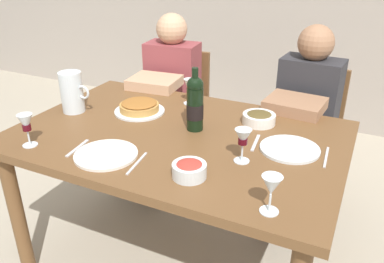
% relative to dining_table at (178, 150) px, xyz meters
% --- Properties ---
extents(ground_plane, '(8.00, 8.00, 0.00)m').
position_rel_dining_table_xyz_m(ground_plane, '(0.00, 0.00, -0.67)').
color(ground_plane, '#B2A893').
extents(dining_table, '(1.50, 1.00, 0.76)m').
position_rel_dining_table_xyz_m(dining_table, '(0.00, 0.00, 0.00)').
color(dining_table, brown).
rests_on(dining_table, ground).
extents(wine_bottle, '(0.08, 0.08, 0.30)m').
position_rel_dining_table_xyz_m(wine_bottle, '(0.05, 0.07, 0.22)').
color(wine_bottle, black).
rests_on(wine_bottle, dining_table).
extents(water_pitcher, '(0.17, 0.11, 0.21)m').
position_rel_dining_table_xyz_m(water_pitcher, '(-0.61, 0.00, 0.19)').
color(water_pitcher, silver).
rests_on(water_pitcher, dining_table).
extents(baked_tart, '(0.26, 0.26, 0.06)m').
position_rel_dining_table_xyz_m(baked_tart, '(-0.30, 0.14, 0.12)').
color(baked_tart, silver).
rests_on(baked_tart, dining_table).
extents(salad_bowl, '(0.13, 0.13, 0.07)m').
position_rel_dining_table_xyz_m(salad_bowl, '(0.21, -0.32, 0.13)').
color(salad_bowl, silver).
rests_on(salad_bowl, dining_table).
extents(olive_bowl, '(0.16, 0.16, 0.06)m').
position_rel_dining_table_xyz_m(olive_bowl, '(0.31, 0.26, 0.12)').
color(olive_bowl, white).
rests_on(olive_bowl, dining_table).
extents(wine_glass_left_diner, '(0.07, 0.07, 0.14)m').
position_rel_dining_table_xyz_m(wine_glass_left_diner, '(0.54, -0.40, 0.19)').
color(wine_glass_left_diner, silver).
rests_on(wine_glass_left_diner, dining_table).
extents(wine_glass_right_diner, '(0.07, 0.07, 0.15)m').
position_rel_dining_table_xyz_m(wine_glass_right_diner, '(-0.52, -0.39, 0.19)').
color(wine_glass_right_diner, silver).
rests_on(wine_glass_right_diner, dining_table).
extents(wine_glass_centre, '(0.07, 0.07, 0.14)m').
position_rel_dining_table_xyz_m(wine_glass_centre, '(0.35, -0.12, 0.19)').
color(wine_glass_centre, silver).
rests_on(wine_glass_centre, dining_table).
extents(wine_glass_spare, '(0.06, 0.06, 0.14)m').
position_rel_dining_table_xyz_m(wine_glass_spare, '(-0.11, 0.36, 0.19)').
color(wine_glass_spare, silver).
rests_on(wine_glass_spare, dining_table).
extents(dinner_plate_left_setting, '(0.26, 0.26, 0.01)m').
position_rel_dining_table_xyz_m(dinner_plate_left_setting, '(-0.17, -0.32, 0.10)').
color(dinner_plate_left_setting, white).
rests_on(dinner_plate_left_setting, dining_table).
extents(dinner_plate_right_setting, '(0.25, 0.25, 0.01)m').
position_rel_dining_table_xyz_m(dinner_plate_right_setting, '(0.51, 0.05, 0.10)').
color(dinner_plate_right_setting, silver).
rests_on(dinner_plate_right_setting, dining_table).
extents(fork_left_setting, '(0.03, 0.16, 0.00)m').
position_rel_dining_table_xyz_m(fork_left_setting, '(-0.32, -0.32, 0.09)').
color(fork_left_setting, silver).
rests_on(fork_left_setting, dining_table).
extents(knife_left_setting, '(0.03, 0.18, 0.00)m').
position_rel_dining_table_xyz_m(knife_left_setting, '(-0.02, -0.32, 0.09)').
color(knife_left_setting, silver).
rests_on(knife_left_setting, dining_table).
extents(knife_right_setting, '(0.02, 0.18, 0.00)m').
position_rel_dining_table_xyz_m(knife_right_setting, '(0.66, 0.05, 0.09)').
color(knife_right_setting, silver).
rests_on(knife_right_setting, dining_table).
extents(spoon_right_setting, '(0.03, 0.16, 0.00)m').
position_rel_dining_table_xyz_m(spoon_right_setting, '(0.36, 0.05, 0.09)').
color(spoon_right_setting, silver).
rests_on(spoon_right_setting, dining_table).
extents(chair_left, '(0.43, 0.43, 0.87)m').
position_rel_dining_table_xyz_m(chair_left, '(-0.46, 0.91, -0.17)').
color(chair_left, brown).
rests_on(chair_left, ground).
extents(diner_left, '(0.36, 0.53, 1.16)m').
position_rel_dining_table_xyz_m(diner_left, '(-0.44, 0.68, -0.05)').
color(diner_left, '#8E3D42').
rests_on(diner_left, ground).
extents(chair_right, '(0.43, 0.43, 0.87)m').
position_rel_dining_table_xyz_m(chair_right, '(0.46, 0.91, -0.17)').
color(chair_right, brown).
rests_on(chair_right, ground).
extents(diner_right, '(0.36, 0.53, 1.16)m').
position_rel_dining_table_xyz_m(diner_right, '(0.44, 0.67, -0.05)').
color(diner_right, '#2D2D33').
rests_on(diner_right, ground).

